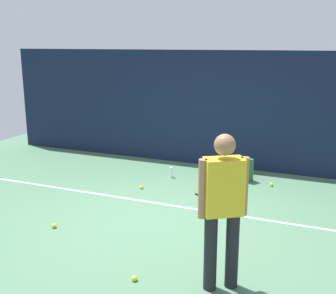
{
  "coord_description": "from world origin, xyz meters",
  "views": [
    {
      "loc": [
        2.43,
        -5.47,
        2.58
      ],
      "look_at": [
        0.0,
        0.4,
        1.0
      ],
      "focal_mm": 45.01,
      "sensor_mm": 36.0,
      "label": 1
    }
  ],
  "objects_px": {
    "tennis_player": "(223,204)",
    "tennis_ball_by_fence": "(54,226)",
    "tennis_ball_near_player": "(141,187)",
    "tennis_ball_mid_court": "(135,278)",
    "tennis_ball_far_left": "(271,184)",
    "water_bottle": "(171,172)",
    "backpack": "(243,170)",
    "tennis_racket": "(214,200)"
  },
  "relations": [
    {
      "from": "tennis_ball_near_player",
      "to": "tennis_ball_by_fence",
      "type": "relative_size",
      "value": 1.0
    },
    {
      "from": "tennis_ball_mid_court",
      "to": "tennis_racket",
      "type": "bearing_deg",
      "value": 87.3
    },
    {
      "from": "tennis_player",
      "to": "water_bottle",
      "type": "relative_size",
      "value": 8.17
    },
    {
      "from": "tennis_ball_far_left",
      "to": "water_bottle",
      "type": "height_order",
      "value": "water_bottle"
    },
    {
      "from": "tennis_player",
      "to": "tennis_ball_mid_court",
      "type": "height_order",
      "value": "tennis_player"
    },
    {
      "from": "tennis_ball_near_player",
      "to": "tennis_ball_by_fence",
      "type": "xyz_separation_m",
      "value": [
        -0.43,
        -1.97,
        0.0
      ]
    },
    {
      "from": "backpack",
      "to": "tennis_ball_by_fence",
      "type": "xyz_separation_m",
      "value": [
        -2.02,
        -3.16,
        -0.18
      ]
    },
    {
      "from": "tennis_ball_far_left",
      "to": "tennis_racket",
      "type": "bearing_deg",
      "value": -124.19
    },
    {
      "from": "backpack",
      "to": "tennis_ball_far_left",
      "type": "relative_size",
      "value": 6.67
    },
    {
      "from": "backpack",
      "to": "water_bottle",
      "type": "distance_m",
      "value": 1.4
    },
    {
      "from": "backpack",
      "to": "tennis_ball_by_fence",
      "type": "height_order",
      "value": "backpack"
    },
    {
      "from": "tennis_player",
      "to": "tennis_ball_by_fence",
      "type": "bearing_deg",
      "value": -44.81
    },
    {
      "from": "tennis_player",
      "to": "backpack",
      "type": "distance_m",
      "value": 3.82
    },
    {
      "from": "tennis_player",
      "to": "tennis_ball_by_fence",
      "type": "xyz_separation_m",
      "value": [
        -2.6,
        0.55,
        -0.93
      ]
    },
    {
      "from": "tennis_racket",
      "to": "tennis_ball_far_left",
      "type": "relative_size",
      "value": 9.6
    },
    {
      "from": "tennis_player",
      "to": "tennis_ball_near_player",
      "type": "distance_m",
      "value": 3.46
    },
    {
      "from": "tennis_ball_near_player",
      "to": "tennis_ball_far_left",
      "type": "relative_size",
      "value": 1.0
    },
    {
      "from": "water_bottle",
      "to": "tennis_ball_by_fence",
      "type": "bearing_deg",
      "value": -103.46
    },
    {
      "from": "water_bottle",
      "to": "tennis_racket",
      "type": "bearing_deg",
      "value": -37.89
    },
    {
      "from": "tennis_racket",
      "to": "backpack",
      "type": "height_order",
      "value": "backpack"
    },
    {
      "from": "tennis_ball_mid_court",
      "to": "backpack",
      "type": "bearing_deg",
      "value": 85.23
    },
    {
      "from": "backpack",
      "to": "tennis_ball_by_fence",
      "type": "bearing_deg",
      "value": -90.18
    },
    {
      "from": "tennis_player",
      "to": "tennis_racket",
      "type": "bearing_deg",
      "value": -105.18
    },
    {
      "from": "tennis_racket",
      "to": "tennis_ball_mid_court",
      "type": "relative_size",
      "value": 9.6
    },
    {
      "from": "tennis_player",
      "to": "tennis_ball_far_left",
      "type": "xyz_separation_m",
      "value": [
        -0.02,
        3.57,
        -0.93
      ]
    },
    {
      "from": "tennis_ball_mid_court",
      "to": "tennis_player",
      "type": "bearing_deg",
      "value": 15.28
    },
    {
      "from": "tennis_ball_by_fence",
      "to": "water_bottle",
      "type": "height_order",
      "value": "water_bottle"
    },
    {
      "from": "tennis_player",
      "to": "tennis_ball_far_left",
      "type": "height_order",
      "value": "tennis_player"
    },
    {
      "from": "tennis_racket",
      "to": "tennis_ball_far_left",
      "type": "xyz_separation_m",
      "value": [
        0.76,
        1.12,
        0.02
      ]
    },
    {
      "from": "tennis_racket",
      "to": "tennis_ball_mid_court",
      "type": "height_order",
      "value": "tennis_ball_mid_court"
    },
    {
      "from": "tennis_racket",
      "to": "tennis_ball_near_player",
      "type": "distance_m",
      "value": 1.39
    },
    {
      "from": "tennis_ball_mid_court",
      "to": "tennis_ball_near_player",
      "type": "bearing_deg",
      "value": 114.6
    },
    {
      "from": "backpack",
      "to": "tennis_ball_mid_court",
      "type": "xyz_separation_m",
      "value": [
        -0.33,
        -3.95,
        -0.18
      ]
    },
    {
      "from": "tennis_ball_mid_court",
      "to": "tennis_ball_far_left",
      "type": "distance_m",
      "value": 3.92
    },
    {
      "from": "backpack",
      "to": "water_bottle",
      "type": "bearing_deg",
      "value": -132.55
    },
    {
      "from": "backpack",
      "to": "tennis_racket",
      "type": "bearing_deg",
      "value": -66.72
    },
    {
      "from": "tennis_racket",
      "to": "tennis_ball_mid_court",
      "type": "distance_m",
      "value": 2.7
    },
    {
      "from": "tennis_ball_by_fence",
      "to": "tennis_ball_near_player",
      "type": "bearing_deg",
      "value": 77.81
    },
    {
      "from": "tennis_racket",
      "to": "tennis_ball_by_fence",
      "type": "relative_size",
      "value": 9.6
    },
    {
      "from": "tennis_ball_mid_court",
      "to": "tennis_ball_far_left",
      "type": "relative_size",
      "value": 1.0
    },
    {
      "from": "tennis_ball_by_fence",
      "to": "tennis_ball_far_left",
      "type": "bearing_deg",
      "value": 49.52
    },
    {
      "from": "tennis_ball_far_left",
      "to": "tennis_ball_mid_court",
      "type": "bearing_deg",
      "value": -103.11
    }
  ]
}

